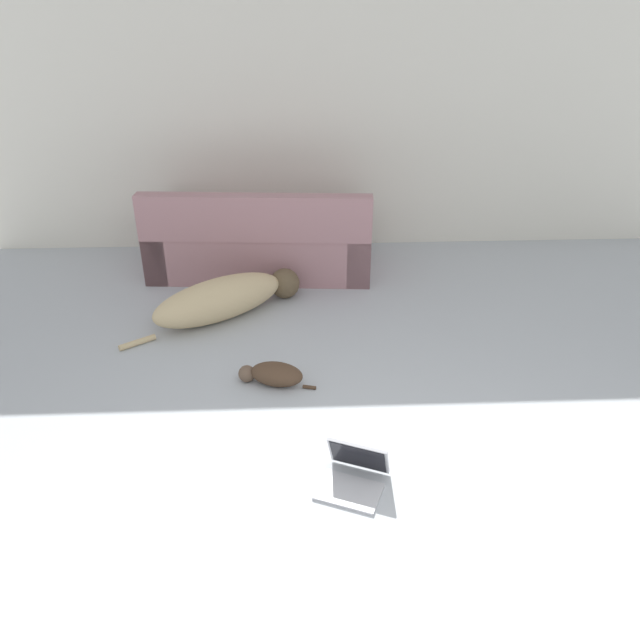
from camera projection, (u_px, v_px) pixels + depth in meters
wall_back at (340, 102)px, 5.66m from camera, size 6.72×0.06×2.72m
couch at (260, 243)px, 5.58m from camera, size 2.00×0.95×0.81m
dog at (226, 298)px, 4.88m from camera, size 1.37×1.01×0.33m
cat at (273, 374)px, 4.08m from camera, size 0.53×0.25×0.17m
laptop_open at (355, 471)px, 3.29m from camera, size 0.43×0.43×0.23m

